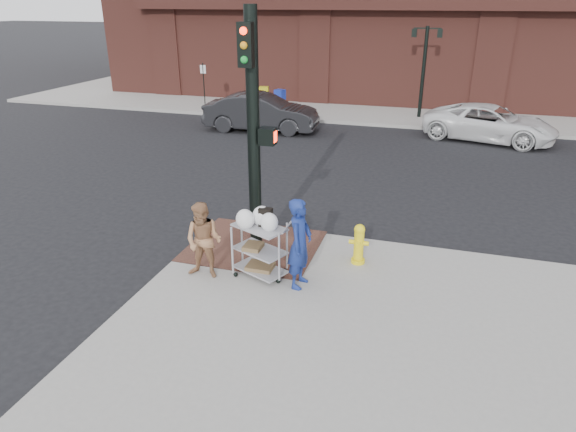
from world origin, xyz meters
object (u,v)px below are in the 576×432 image
(lamp_post, at_px, (424,62))
(utility_cart, at_px, (260,246))
(woman_blue, at_px, (300,243))
(pedestrian_tan, at_px, (204,241))
(minivan_white, at_px, (490,123))
(sedan_dark, at_px, (261,112))
(fire_hydrant, at_px, (359,243))
(traffic_signal_pole, at_px, (254,129))

(lamp_post, height_order, utility_cart, lamp_post)
(lamp_post, distance_m, woman_blue, 16.55)
(pedestrian_tan, xyz_separation_m, minivan_white, (5.94, 13.53, -0.22))
(sedan_dark, xyz_separation_m, utility_cart, (4.30, -12.07, 0.00))
(woman_blue, bearing_deg, minivan_white, -12.15)
(minivan_white, xyz_separation_m, fire_hydrant, (-3.15, -12.09, -0.11))
(woman_blue, height_order, pedestrian_tan, woman_blue)
(sedan_dark, distance_m, fire_hydrant, 12.56)
(sedan_dark, height_order, utility_cart, sedan_dark)
(lamp_post, bearing_deg, minivan_white, -46.91)
(lamp_post, bearing_deg, pedestrian_tan, -100.35)
(traffic_signal_pole, xyz_separation_m, minivan_white, (5.38, 12.12, -2.13))
(minivan_white, xyz_separation_m, utility_cart, (-4.93, -13.17, 0.10))
(traffic_signal_pole, height_order, fire_hydrant, traffic_signal_pole)
(pedestrian_tan, bearing_deg, utility_cart, 18.46)
(traffic_signal_pole, xyz_separation_m, woman_blue, (1.31, -1.20, -1.80))
(sedan_dark, relative_size, utility_cart, 3.37)
(woman_blue, relative_size, minivan_white, 0.35)
(utility_cart, bearing_deg, sedan_dark, 109.63)
(traffic_signal_pole, distance_m, pedestrian_tan, 2.44)
(traffic_signal_pole, height_order, sedan_dark, traffic_signal_pole)
(traffic_signal_pole, height_order, minivan_white, traffic_signal_pole)
(lamp_post, distance_m, sedan_dark, 7.82)
(utility_cart, xyz_separation_m, fire_hydrant, (1.77, 1.08, -0.20))
(utility_cart, bearing_deg, pedestrian_tan, -160.43)
(minivan_white, bearing_deg, sedan_dark, 110.96)
(traffic_signal_pole, relative_size, fire_hydrant, 5.76)
(pedestrian_tan, distance_m, minivan_white, 14.78)
(traffic_signal_pole, bearing_deg, sedan_dark, 109.26)
(traffic_signal_pole, distance_m, minivan_white, 13.43)
(sedan_dark, distance_m, utility_cart, 12.81)
(traffic_signal_pole, bearing_deg, pedestrian_tan, -111.70)
(pedestrian_tan, xyz_separation_m, fire_hydrant, (2.79, 1.44, -0.33))
(traffic_signal_pole, distance_m, utility_cart, 2.34)
(utility_cart, height_order, fire_hydrant, utility_cart)
(lamp_post, distance_m, traffic_signal_pole, 15.43)
(utility_cart, bearing_deg, fire_hydrant, 31.28)
(traffic_signal_pole, relative_size, pedestrian_tan, 3.24)
(lamp_post, xyz_separation_m, sedan_dark, (-6.33, -4.21, -1.83))
(traffic_signal_pole, relative_size, utility_cart, 3.51)
(pedestrian_tan, distance_m, sedan_dark, 12.86)
(minivan_white, relative_size, fire_hydrant, 5.80)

